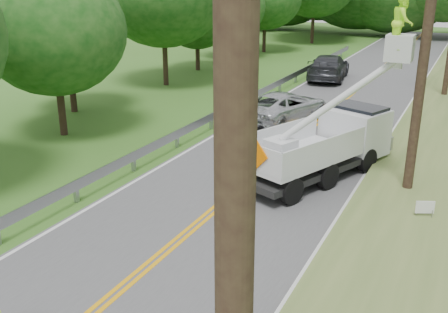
% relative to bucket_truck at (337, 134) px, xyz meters
% --- Properties ---
extents(ground, '(140.00, 140.00, 0.00)m').
position_rel_bucket_truck_xyz_m(ground, '(-2.44, -9.94, -1.45)').
color(ground, '#36621E').
rests_on(ground, ground).
extents(road, '(7.20, 96.00, 0.03)m').
position_rel_bucket_truck_xyz_m(road, '(-2.44, 4.06, -1.44)').
color(road, '#505052').
rests_on(road, ground).
extents(guardrail, '(0.18, 48.00, 0.77)m').
position_rel_bucket_truck_xyz_m(guardrail, '(-6.45, 4.96, -0.89)').
color(guardrail, gray).
rests_on(guardrail, ground).
extents(utility_poles, '(1.60, 43.30, 10.00)m').
position_rel_bucket_truck_xyz_m(utility_poles, '(2.56, 7.07, 3.82)').
color(utility_poles, black).
rests_on(utility_poles, ground).
extents(bucket_truck, '(4.82, 6.49, 6.18)m').
position_rel_bucket_truck_xyz_m(bucket_truck, '(0.00, 0.00, 0.00)').
color(bucket_truck, black).
rests_on(bucket_truck, road).
extents(suv_silver, '(3.62, 5.59, 1.43)m').
position_rel_bucket_truck_xyz_m(suv_silver, '(-3.98, 5.70, -0.71)').
color(suv_silver, silver).
rests_on(suv_silver, road).
extents(suv_darkgrey, '(3.04, 5.93, 1.65)m').
position_rel_bucket_truck_xyz_m(suv_darkgrey, '(-4.89, 16.97, -0.60)').
color(suv_darkgrey, '#313338').
rests_on(suv_darkgrey, road).
extents(stop_sign_permanent, '(0.49, 0.29, 2.56)m').
position_rel_bucket_truck_xyz_m(stop_sign_permanent, '(-7.19, 7.91, 0.26)').
color(stop_sign_permanent, gray).
rests_on(stop_sign_permanent, ground).
extents(yard_sign, '(0.49, 0.24, 0.75)m').
position_rel_bucket_truck_xyz_m(yard_sign, '(3.27, -2.91, -0.91)').
color(yard_sign, white).
rests_on(yard_sign, ground).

